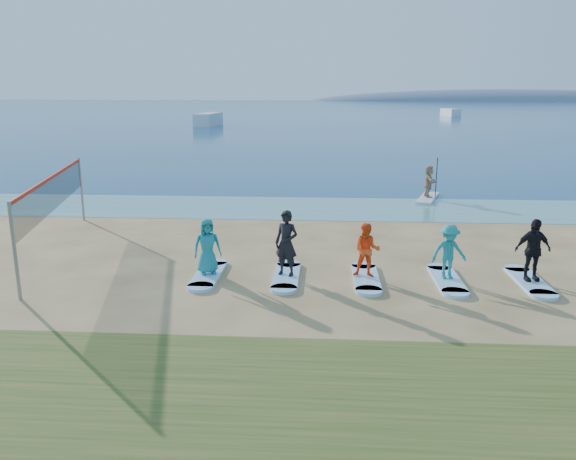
# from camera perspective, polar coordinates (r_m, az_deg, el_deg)

# --- Properties ---
(ground) EXTENTS (600.00, 600.00, 0.00)m
(ground) POSITION_cam_1_polar(r_m,az_deg,el_deg) (14.82, -0.37, -6.00)
(ground) COLOR tan
(ground) RESTS_ON ground
(shallow_water) EXTENTS (600.00, 600.00, 0.00)m
(shallow_water) POSITION_cam_1_polar(r_m,az_deg,el_deg) (24.93, 1.38, 2.27)
(shallow_water) COLOR teal
(shallow_water) RESTS_ON ground
(ocean) EXTENTS (600.00, 600.00, 0.00)m
(ocean) POSITION_cam_1_polar(r_m,az_deg,el_deg) (173.97, 3.53, 12.28)
(ocean) COLOR navy
(ocean) RESTS_ON ground
(island_ridge) EXTENTS (220.00, 56.00, 18.00)m
(island_ridge) POSITION_cam_1_polar(r_m,az_deg,el_deg) (327.70, 20.95, 12.19)
(island_ridge) COLOR slate
(island_ridge) RESTS_ON ground
(volleyball_net) EXTENTS (2.22, 8.83, 2.50)m
(volleyball_net) POSITION_cam_1_polar(r_m,az_deg,el_deg) (19.37, -22.69, 3.51)
(volleyball_net) COLOR gray
(volleyball_net) RESTS_ON ground
(paddleboard) EXTENTS (1.59, 3.07, 0.12)m
(paddleboard) POSITION_cam_1_polar(r_m,az_deg,el_deg) (27.77, 14.00, 3.18)
(paddleboard) COLOR silver
(paddleboard) RESTS_ON ground
(paddleboarder) EXTENTS (0.55, 1.42, 1.49)m
(paddleboarder) POSITION_cam_1_polar(r_m,az_deg,el_deg) (27.63, 14.10, 4.82)
(paddleboarder) COLOR tan
(paddleboarder) RESTS_ON paddleboard
(boat_offshore_a) EXTENTS (2.87, 8.47, 1.84)m
(boat_offshore_a) POSITION_cam_1_polar(r_m,az_deg,el_deg) (85.50, -8.07, 10.44)
(boat_offshore_a) COLOR silver
(boat_offshore_a) RESTS_ON ground
(boat_offshore_b) EXTENTS (2.92, 7.02, 1.49)m
(boat_offshore_b) POSITION_cam_1_polar(r_m,az_deg,el_deg) (122.31, 16.14, 11.06)
(boat_offshore_b) COLOR silver
(boat_offshore_b) RESTS_ON ground
(surfboard_0) EXTENTS (0.70, 2.20, 0.09)m
(surfboard_0) POSITION_cam_1_polar(r_m,az_deg,el_deg) (15.95, -8.09, -4.51)
(surfboard_0) COLOR #A4D5FF
(surfboard_0) RESTS_ON ground
(student_0) EXTENTS (0.89, 0.75, 1.56)m
(student_0) POSITION_cam_1_polar(r_m,az_deg,el_deg) (15.71, -8.20, -1.65)
(student_0) COLOR teal
(student_0) RESTS_ON surfboard_0
(surfboard_1) EXTENTS (0.70, 2.20, 0.09)m
(surfboard_1) POSITION_cam_1_polar(r_m,az_deg,el_deg) (15.66, -0.16, -4.72)
(surfboard_1) COLOR #A4D5FF
(surfboard_1) RESTS_ON ground
(student_1) EXTENTS (0.78, 0.65, 1.82)m
(student_1) POSITION_cam_1_polar(r_m,az_deg,el_deg) (15.38, -0.16, -1.35)
(student_1) COLOR black
(student_1) RESTS_ON surfboard_1
(surfboard_2) EXTENTS (0.70, 2.20, 0.09)m
(surfboard_2) POSITION_cam_1_polar(r_m,az_deg,el_deg) (15.67, 7.92, -4.85)
(surfboard_2) COLOR #A4D5FF
(surfboard_2) RESTS_ON ground
(student_2) EXTENTS (0.79, 0.65, 1.50)m
(student_2) POSITION_cam_1_polar(r_m,az_deg,el_deg) (15.43, 8.02, -2.05)
(student_2) COLOR #FD511A
(student_2) RESTS_ON surfboard_2
(surfboard_3) EXTENTS (0.70, 2.20, 0.09)m
(surfboard_3) POSITION_cam_1_polar(r_m,az_deg,el_deg) (15.98, 15.84, -4.88)
(surfboard_3) COLOR #A4D5FF
(surfboard_3) RESTS_ON ground
(student_3) EXTENTS (1.06, 0.74, 1.50)m
(student_3) POSITION_cam_1_polar(r_m,az_deg,el_deg) (15.75, 16.03, -2.14)
(student_3) COLOR teal
(student_3) RESTS_ON surfboard_3
(surfboard_4) EXTENTS (0.70, 2.20, 0.09)m
(surfboard_4) POSITION_cam_1_polar(r_m,az_deg,el_deg) (16.59, 23.31, -4.82)
(surfboard_4) COLOR #A4D5FF
(surfboard_4) RESTS_ON ground
(student_4) EXTENTS (1.04, 0.57, 1.69)m
(student_4) POSITION_cam_1_polar(r_m,az_deg,el_deg) (16.34, 23.61, -1.85)
(student_4) COLOR black
(student_4) RESTS_ON surfboard_4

